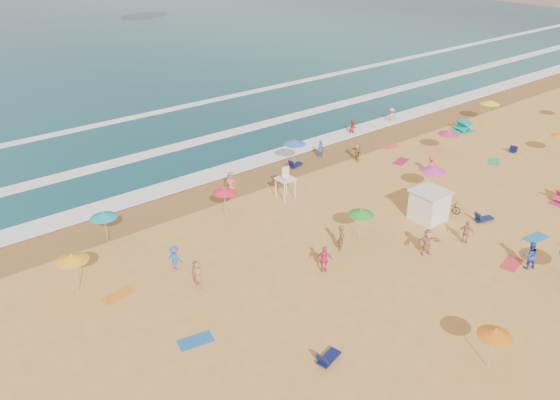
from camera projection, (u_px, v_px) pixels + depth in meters
ground at (369, 245)px, 34.29m from camera, size 220.00×220.00×0.00m
ocean at (6, 39)px, 92.75m from camera, size 220.00×140.00×0.18m
wet_sand at (252, 179)px, 42.98m from camera, size 220.00×220.00×0.00m
surf_foam at (195, 145)px, 49.08m from camera, size 200.00×18.70×0.05m
cabana at (429, 206)px, 36.80m from camera, size 2.00×2.00×2.00m
cabana_roof at (431, 192)px, 36.31m from camera, size 2.20×2.20×0.12m
bicycle at (449, 206)px, 37.89m from camera, size 1.05×1.81×0.90m
lifeguard_stand at (285, 185)px, 39.54m from camera, size 1.20×1.20×2.10m
beach_umbrellas at (389, 211)px, 33.78m from camera, size 65.96×31.10×0.77m
loungers at (484, 218)px, 36.95m from camera, size 46.90×24.54×0.34m
towels at (397, 252)px, 33.46m from camera, size 40.17×24.10×0.03m
popup_tents at (508, 155)px, 45.70m from camera, size 9.38×15.60×1.20m
beachgoers at (327, 203)px, 37.57m from camera, size 42.29×28.57×2.04m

